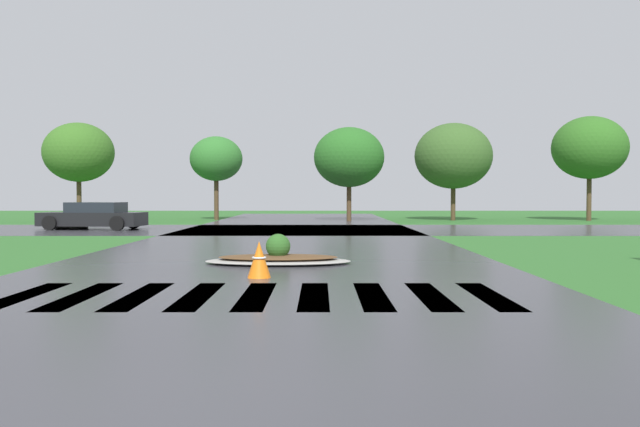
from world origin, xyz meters
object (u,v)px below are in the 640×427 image
Objects in this scene: median_island at (278,258)px; traffic_cone at (259,260)px; car_blue_compact at (93,216)px; drainage_pipe_stack at (71,220)px.

median_island is 4.76× the size of traffic_cone.
drainage_pipe_stack is at bearing -16.90° from car_blue_compact.
traffic_cone reaches higher than median_island.
car_blue_compact reaches higher than drainage_pipe_stack.
car_blue_compact reaches higher than traffic_cone.
traffic_cone is (10.15, -17.88, -0.04)m from drainage_pipe_stack.
traffic_cone is at bearing -60.42° from drainage_pipe_stack.
drainage_pipe_stack is (-1.16, 0.49, -0.20)m from car_blue_compact.
median_island is 18.50m from drainage_pipe_stack.
car_blue_compact is (-9.19, 14.84, 0.45)m from median_island.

